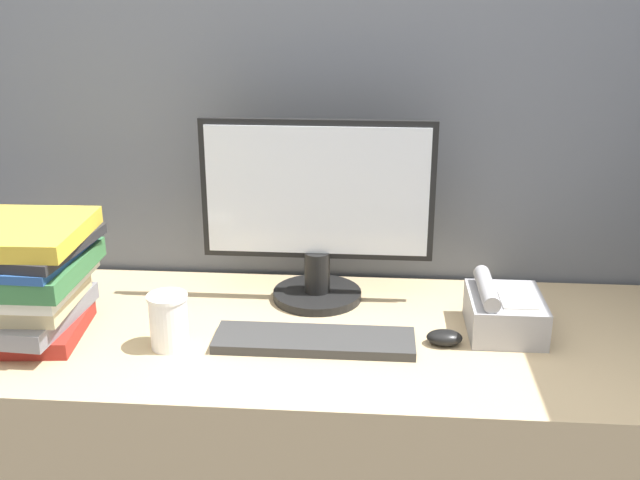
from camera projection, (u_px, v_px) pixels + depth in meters
cubicle_panel_rear at (336, 260)px, 1.96m from camera, size 2.08×0.04×1.60m
desk at (326, 478)px, 1.76m from camera, size 1.68×0.63×0.77m
monitor at (317, 214)px, 1.73m from camera, size 0.54×0.21×0.43m
keyboard at (314, 340)px, 1.57m from camera, size 0.42×0.12×0.02m
mouse at (444, 338)px, 1.57m from camera, size 0.08×0.05×0.03m
coffee_cup at (169, 321)px, 1.55m from camera, size 0.08×0.08×0.12m
book_stack at (30, 277)px, 1.57m from camera, size 0.27×0.30×0.26m
desk_telephone at (503, 312)px, 1.62m from camera, size 0.16×0.19×0.12m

